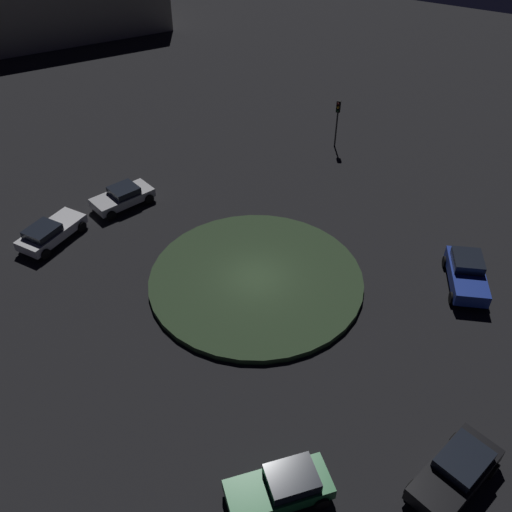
{
  "coord_description": "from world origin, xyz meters",
  "views": [
    {
      "loc": [
        -11.61,
        20.1,
        21.08
      ],
      "look_at": [
        0.0,
        0.0,
        1.87
      ],
      "focal_mm": 38.66,
      "sensor_mm": 36.0,
      "label": 1
    }
  ],
  "objects_px": {
    "car_blue": "(467,273)",
    "car_green": "(282,487)",
    "car_silver": "(123,196)",
    "traffic_light_south": "(338,115)",
    "car_white": "(50,232)",
    "store_building": "(2,2)",
    "car_black": "(456,472)"
  },
  "relations": [
    {
      "from": "car_blue",
      "to": "car_white",
      "type": "bearing_deg",
      "value": -90.95
    },
    {
      "from": "car_silver",
      "to": "traffic_light_south",
      "type": "distance_m",
      "value": 17.3
    },
    {
      "from": "car_white",
      "to": "car_green",
      "type": "height_order",
      "value": "car_green"
    },
    {
      "from": "car_green",
      "to": "car_blue",
      "type": "relative_size",
      "value": 0.9
    },
    {
      "from": "car_green",
      "to": "car_silver",
      "type": "bearing_deg",
      "value": -80.99
    },
    {
      "from": "car_white",
      "to": "store_building",
      "type": "bearing_deg",
      "value": 50.79
    },
    {
      "from": "car_green",
      "to": "traffic_light_south",
      "type": "bearing_deg",
      "value": -117.44
    },
    {
      "from": "car_white",
      "to": "store_building",
      "type": "height_order",
      "value": "store_building"
    },
    {
      "from": "car_black",
      "to": "store_building",
      "type": "distance_m",
      "value": 63.75
    },
    {
      "from": "car_green",
      "to": "car_silver",
      "type": "height_order",
      "value": "car_green"
    },
    {
      "from": "car_white",
      "to": "traffic_light_south",
      "type": "height_order",
      "value": "traffic_light_south"
    },
    {
      "from": "car_silver",
      "to": "store_building",
      "type": "distance_m",
      "value": 38.27
    },
    {
      "from": "car_green",
      "to": "car_silver",
      "type": "xyz_separation_m",
      "value": [
        18.68,
        -12.57,
        -0.02
      ]
    },
    {
      "from": "car_black",
      "to": "car_silver",
      "type": "xyz_separation_m",
      "value": [
        24.34,
        -8.61,
        -0.07
      ]
    },
    {
      "from": "car_white",
      "to": "car_silver",
      "type": "distance_m",
      "value": 5.43
    },
    {
      "from": "car_white",
      "to": "car_silver",
      "type": "relative_size",
      "value": 0.99
    },
    {
      "from": "car_blue",
      "to": "store_building",
      "type": "height_order",
      "value": "store_building"
    },
    {
      "from": "car_silver",
      "to": "car_blue",
      "type": "height_order",
      "value": "car_blue"
    },
    {
      "from": "car_white",
      "to": "store_building",
      "type": "xyz_separation_m",
      "value": [
        31.64,
        -24.55,
        3.39
      ]
    },
    {
      "from": "car_blue",
      "to": "store_building",
      "type": "xyz_separation_m",
      "value": [
        54.7,
        -15.75,
        3.29
      ]
    },
    {
      "from": "car_black",
      "to": "traffic_light_south",
      "type": "bearing_deg",
      "value": -129.26
    },
    {
      "from": "car_white",
      "to": "car_black",
      "type": "relative_size",
      "value": 0.94
    },
    {
      "from": "car_green",
      "to": "store_building",
      "type": "relative_size",
      "value": 0.12
    },
    {
      "from": "car_silver",
      "to": "car_white",
      "type": "bearing_deg",
      "value": -174.67
    },
    {
      "from": "car_white",
      "to": "traffic_light_south",
      "type": "relative_size",
      "value": 1.15
    },
    {
      "from": "car_green",
      "to": "traffic_light_south",
      "type": "relative_size",
      "value": 1.09
    },
    {
      "from": "car_blue",
      "to": "car_green",
      "type": "bearing_deg",
      "value": -32.83
    },
    {
      "from": "car_white",
      "to": "store_building",
      "type": "distance_m",
      "value": 40.19
    },
    {
      "from": "traffic_light_south",
      "to": "car_green",
      "type": "bearing_deg",
      "value": 10.98
    },
    {
      "from": "store_building",
      "to": "car_black",
      "type": "bearing_deg",
      "value": 95.03
    },
    {
      "from": "car_black",
      "to": "car_blue",
      "type": "relative_size",
      "value": 1.0
    },
    {
      "from": "store_building",
      "to": "car_blue",
      "type": "bearing_deg",
      "value": 104.94
    }
  ]
}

